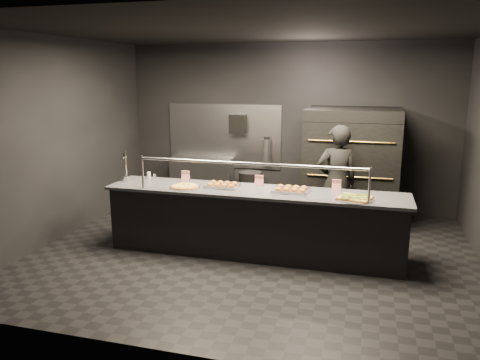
{
  "coord_description": "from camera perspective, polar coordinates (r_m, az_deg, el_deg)",
  "views": [
    {
      "loc": [
        1.45,
        -5.97,
        2.46
      ],
      "look_at": [
        -0.25,
        0.2,
        1.0
      ],
      "focal_mm": 35.0,
      "sensor_mm": 36.0,
      "label": 1
    }
  ],
  "objects": [
    {
      "name": "slider_tray_b",
      "position": [
        6.27,
        6.26,
        -1.17
      ],
      "size": [
        0.52,
        0.42,
        0.08
      ],
      "color": "silver",
      "rests_on": "service_counter"
    },
    {
      "name": "towel_dispenser",
      "position": [
        8.73,
        -0.26,
        6.86
      ],
      "size": [
        0.3,
        0.2,
        0.35
      ],
      "primitive_type": "cube",
      "color": "black",
      "rests_on": "room"
    },
    {
      "name": "tent_cards",
      "position": [
        6.58,
        2.24,
        -0.01
      ],
      "size": [
        2.3,
        0.04,
        0.15
      ],
      "color": "white",
      "rests_on": "service_counter"
    },
    {
      "name": "pizza_oven",
      "position": [
        8.02,
        13.38,
        1.76
      ],
      "size": [
        1.5,
        1.23,
        1.91
      ],
      "color": "black",
      "rests_on": "ground"
    },
    {
      "name": "slider_tray_a",
      "position": [
        6.5,
        -2.18,
        -0.62
      ],
      "size": [
        0.48,
        0.37,
        0.07
      ],
      "color": "silver",
      "rests_on": "service_counter"
    },
    {
      "name": "service_counter",
      "position": [
        6.46,
        1.7,
        -5.15
      ],
      "size": [
        4.1,
        0.78,
        1.37
      ],
      "color": "black",
      "rests_on": "ground"
    },
    {
      "name": "condiment_jar",
      "position": [
        7.15,
        -10.85,
        0.54
      ],
      "size": [
        0.15,
        0.06,
        0.1
      ],
      "color": "silver",
      "rests_on": "service_counter"
    },
    {
      "name": "trash_bin",
      "position": [
        8.64,
        1.24,
        -1.29
      ],
      "size": [
        0.42,
        0.42,
        0.7
      ],
      "primitive_type": "cylinder",
      "color": "black",
      "rests_on": "ground"
    },
    {
      "name": "round_pizza",
      "position": [
        6.49,
        -6.73,
        -0.82
      ],
      "size": [
        0.43,
        0.43,
        0.03
      ],
      "color": "silver",
      "rests_on": "service_counter"
    },
    {
      "name": "worker",
      "position": [
        7.17,
        11.66,
        -0.26
      ],
      "size": [
        0.74,
        0.61,
        1.73
      ],
      "primitive_type": "imported",
      "rotation": [
        0.0,
        0.0,
        3.5
      ],
      "color": "black",
      "rests_on": "ground"
    },
    {
      "name": "beer_tap",
      "position": [
        7.05,
        -13.76,
        1.05
      ],
      "size": [
        0.13,
        0.19,
        0.5
      ],
      "color": "silver",
      "rests_on": "service_counter"
    },
    {
      "name": "prep_shelf",
      "position": [
        9.06,
        -4.64,
        -0.02
      ],
      "size": [
        1.2,
        0.35,
        0.9
      ],
      "primitive_type": "cube",
      "color": "#99999E",
      "rests_on": "ground"
    },
    {
      "name": "fire_extinguisher",
      "position": [
        8.68,
        3.27,
        3.54
      ],
      "size": [
        0.14,
        0.14,
        0.51
      ],
      "color": "#B2B2B7",
      "rests_on": "room"
    },
    {
      "name": "room",
      "position": [
        6.27,
        1.66,
        4.01
      ],
      "size": [
        6.04,
        6.0,
        3.0
      ],
      "color": "black",
      "rests_on": "ground"
    },
    {
      "name": "square_pizza",
      "position": [
        6.02,
        13.81,
        -2.17
      ],
      "size": [
        0.48,
        0.48,
        0.05
      ],
      "color": "silver",
      "rests_on": "service_counter"
    }
  ]
}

